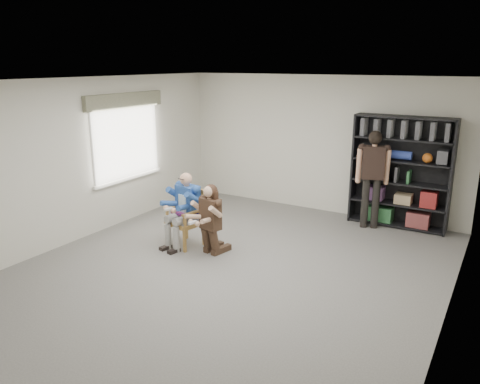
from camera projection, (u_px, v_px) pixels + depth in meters
The scene contains 8 objects.
room_shell at pixel (231, 180), 6.73m from camera, with size 6.00×7.00×2.80m, color silver, non-canonical shape.
floor at pixel (231, 269), 7.11m from camera, with size 6.00×7.00×0.01m, color #635F5C.
window_left at pixel (127, 138), 8.94m from camera, with size 0.16×2.00×1.75m, color white, non-canonical shape.
armchair at pixel (185, 218), 7.92m from camera, with size 0.57×0.55×0.99m, color olive, non-canonical shape.
seated_man at pixel (185, 210), 7.88m from camera, with size 0.55×0.77×1.28m, color #224394, non-canonical shape.
kneeling_woman at pixel (209, 220), 7.51m from camera, with size 0.49×0.79×1.17m, color #39251A, non-canonical shape.
bookshelf at pixel (400, 173), 8.72m from camera, with size 1.80×0.38×2.10m, color black, non-canonical shape.
standing_man at pixel (372, 180), 8.68m from camera, with size 0.57×0.31×1.84m, color black, non-canonical shape.
Camera 1 is at (3.43, -5.56, 3.05)m, focal length 35.00 mm.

